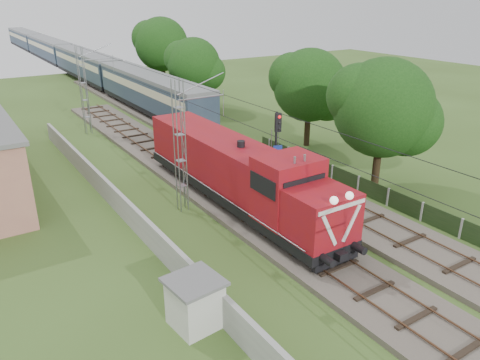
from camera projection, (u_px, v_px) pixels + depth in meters
ground at (362, 290)px, 21.06m from camera, size 140.00×140.00×0.00m
track_main at (270, 226)px, 26.44m from camera, size 4.20×70.00×0.45m
track_side at (226, 150)px, 39.09m from camera, size 4.20×80.00×0.45m
catenary at (181, 147)px, 27.41m from camera, size 3.31×70.00×8.00m
boundary_wall at (128, 212)px, 26.85m from camera, size 0.25×40.00×1.50m
fence at (422, 212)px, 27.21m from camera, size 0.12×32.00×1.20m
locomotive at (236, 171)px, 28.41m from camera, size 3.18×18.14×4.61m
coach_rake at (65, 55)px, 78.86m from camera, size 3.26×97.13×3.76m
signal_post at (277, 138)px, 29.94m from camera, size 0.60×0.47×5.50m
relay_hut at (195, 302)px, 18.50m from camera, size 2.22×2.22×2.10m
tree_a at (384, 109)px, 30.17m from camera, size 6.77×6.45×8.77m
tree_b at (310, 86)px, 39.13m from camera, size 6.41×6.10×8.30m
tree_c at (194, 65)px, 51.78m from camera, size 6.17×5.87×8.00m
tree_d at (162, 45)px, 62.28m from camera, size 7.40×7.05×9.59m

